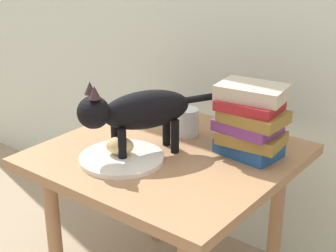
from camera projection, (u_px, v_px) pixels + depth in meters
side_table at (168, 174)px, 1.51m from camera, size 0.68×0.65×0.53m
plate at (122, 158)px, 1.42m from camera, size 0.24×0.24×0.01m
bread_roll at (120, 146)px, 1.42m from camera, size 0.10×0.09×0.05m
cat at (136, 111)px, 1.41m from camera, size 0.26×0.43×0.23m
book_stack at (251, 121)px, 1.42m from camera, size 0.20×0.16×0.21m
candle_jar at (187, 123)px, 1.59m from camera, size 0.07×0.07×0.08m
tv_remote at (177, 118)px, 1.71m from camera, size 0.16×0.09×0.02m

